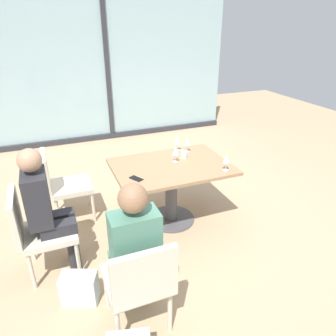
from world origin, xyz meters
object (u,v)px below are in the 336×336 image
coffee_cup (184,154)px  person_side_end (46,207)px  chair_far_left (62,182)px  wine_glass_0 (175,151)px  chair_side_end (37,228)px  wine_glass_3 (187,142)px  dining_table_main (171,179)px  cell_phone_on_table (136,179)px  wine_glass_2 (226,159)px  handbag_0 (80,288)px  wine_glass_1 (177,140)px  chair_front_left (139,281)px  person_front_left (134,249)px

coffee_cup → person_side_end: bearing=-162.9°
chair_far_left → person_side_end: (-0.18, -0.85, 0.20)m
wine_glass_0 → chair_far_left: bearing=160.2°
chair_side_end → chair_far_left: size_ratio=1.00×
wine_glass_3 → person_side_end: bearing=-159.3°
dining_table_main → chair_far_left: size_ratio=1.48×
chair_far_left → cell_phone_on_table: (0.70, -0.69, 0.24)m
wine_glass_2 → handbag_0: (-1.68, -0.50, -0.72)m
wine_glass_1 → chair_front_left: bearing=-121.3°
chair_far_left → cell_phone_on_table: chair_far_left is taller
person_side_end → wine_glass_0: 1.48m
wine_glass_3 → coffee_cup: 0.21m
chair_front_left → wine_glass_3: size_ratio=4.70×
chair_front_left → wine_glass_3: bearing=54.9°
handbag_0 → person_side_end: bearing=130.4°
wine_glass_3 → dining_table_main: bearing=-138.6°
chair_front_left → person_front_left: size_ratio=0.69×
chair_front_left → wine_glass_0: wine_glass_0 is taller
chair_front_left → cell_phone_on_table: bearing=73.9°
wine_glass_0 → wine_glass_2: bearing=-44.0°
chair_far_left → wine_glass_1: 1.46m
coffee_cup → cell_phone_on_table: 0.74m
chair_far_left → coffee_cup: size_ratio=9.67×
person_front_left → wine_glass_0: 1.52m
chair_front_left → wine_glass_1: 2.00m
dining_table_main → person_front_left: person_front_left is taller
wine_glass_1 → chair_side_end: bearing=-156.7°
cell_phone_on_table → dining_table_main: bearing=-7.7°
person_side_end → wine_glass_2: (1.83, 0.00, 0.16)m
person_side_end → cell_phone_on_table: 0.90m
coffee_cup → cell_phone_on_table: bearing=-155.0°
dining_table_main → chair_side_end: (-1.45, -0.34, -0.06)m
dining_table_main → cell_phone_on_table: cell_phone_on_table is taller
person_side_end → cell_phone_on_table: bearing=10.4°
person_front_left → wine_glass_2: size_ratio=6.81×
chair_front_left → chair_far_left: same height
person_front_left → wine_glass_1: (1.02, 1.57, 0.16)m
chair_front_left → person_side_end: 1.12m
person_front_left → wine_glass_0: bearing=55.4°
wine_glass_3 → handbag_0: bearing=-143.4°
chair_front_left → chair_far_left: (-0.38, 1.80, 0.00)m
wine_glass_3 → handbag_0: wine_glass_3 is taller
chair_side_end → coffee_cup: 1.75m
dining_table_main → chair_far_left: bearing=156.4°
dining_table_main → wine_glass_3: (0.33, 0.29, 0.31)m
person_side_end → wine_glass_1: (1.58, 0.73, 0.16)m
chair_far_left → handbag_0: 1.39m
cell_phone_on_table → person_front_left: bearing=-136.5°
person_side_end → wine_glass_2: person_side_end is taller
person_side_end → wine_glass_3: (1.67, 0.63, 0.16)m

